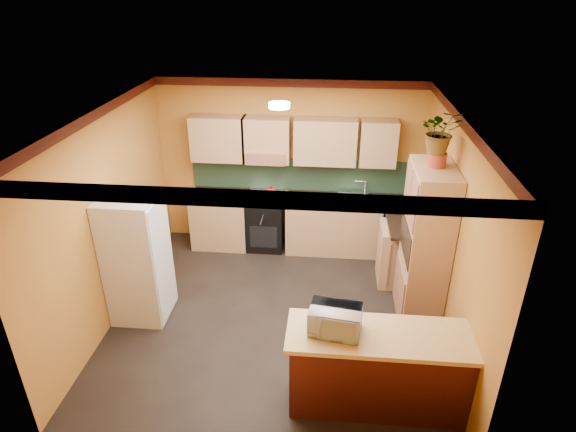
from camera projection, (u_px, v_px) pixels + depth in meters
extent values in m
plane|color=black|center=(276.00, 314.00, 6.44)|extent=(4.20, 4.20, 0.00)
cube|color=white|center=(273.00, 115.00, 5.23)|extent=(4.20, 4.20, 0.04)
cube|color=#BA7631|center=(290.00, 164.00, 7.71)|extent=(4.20, 0.04, 2.70)
cube|color=#BA7631|center=(244.00, 342.00, 3.97)|extent=(4.20, 0.04, 2.70)
cube|color=#BA7631|center=(108.00, 217.00, 6.01)|extent=(0.04, 4.20, 2.70)
cube|color=#BA7631|center=(451.00, 232.00, 5.66)|extent=(0.04, 4.20, 2.70)
cube|color=#1D3626|center=(306.00, 175.00, 7.75)|extent=(3.70, 0.02, 0.53)
cube|color=#1D3626|center=(429.00, 197.00, 6.98)|extent=(0.02, 1.40, 0.53)
cube|color=tan|center=(296.00, 141.00, 7.34)|extent=(3.10, 0.34, 0.70)
cylinder|color=white|center=(279.00, 105.00, 5.78)|extent=(0.26, 0.26, 0.06)
cube|color=tan|center=(304.00, 224.00, 7.82)|extent=(3.65, 0.60, 0.88)
cube|color=black|center=(304.00, 198.00, 7.62)|extent=(3.65, 0.62, 0.04)
cube|color=black|center=(266.00, 221.00, 7.87)|extent=(0.58, 0.58, 0.91)
cube|color=silver|center=(354.00, 198.00, 7.54)|extent=(0.48, 0.40, 0.03)
cube|color=tan|center=(407.00, 255.00, 6.96)|extent=(0.60, 0.80, 0.88)
cube|color=black|center=(410.00, 227.00, 6.75)|extent=(0.62, 0.80, 0.04)
cube|color=silver|center=(137.00, 258.00, 6.09)|extent=(0.68, 0.66, 1.70)
cube|color=tan|center=(425.00, 247.00, 5.94)|extent=(0.48, 0.90, 2.10)
cylinder|color=#9A3B25|center=(437.00, 159.00, 5.48)|extent=(0.22, 0.22, 0.16)
imported|color=tan|center=(441.00, 131.00, 5.33)|extent=(0.47, 0.41, 0.50)
cube|color=#451210|center=(379.00, 372.00, 4.90)|extent=(1.80, 0.55, 0.88)
cube|color=tan|center=(383.00, 336.00, 4.69)|extent=(1.90, 0.65, 0.05)
imported|color=silver|center=(335.00, 320.00, 4.66)|extent=(0.54, 0.41, 0.28)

